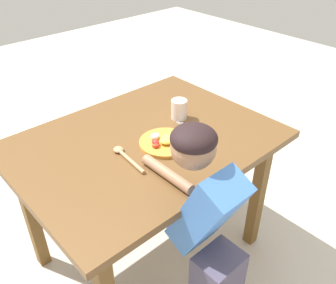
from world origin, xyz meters
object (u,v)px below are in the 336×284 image
Objects in this scene: drinking_cup at (179,109)px; plate at (166,142)px; person at (208,246)px; fork at (191,129)px; spoon at (125,156)px.

plate is at bearing -148.08° from drinking_cup.
person reaches higher than drinking_cup.
fork is 0.83× the size of spoon.
spoon is at bearing -167.43° from drinking_cup.
plate is 0.17m from fork.
plate reaches higher than fork.
plate is at bearing 69.61° from person.
plate reaches higher than spoon.
fork is at bearing -105.57° from drinking_cup.
plate is 0.48m from person.
spoon is at bearing 95.18° from person.
plate is 1.03× the size of spoon.
plate is 0.24m from drinking_cup.
fork is 1.88× the size of drinking_cup.
drinking_cup reaches higher than plate.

